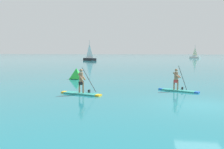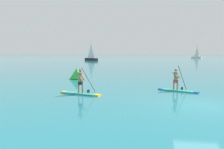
% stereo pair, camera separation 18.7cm
% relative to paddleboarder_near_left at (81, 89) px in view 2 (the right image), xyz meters
% --- Properties ---
extents(ground, '(440.00, 440.00, 0.00)m').
position_rel_paddleboarder_near_left_xyz_m(ground, '(7.25, -2.05, -0.39)').
color(ground, '#1E727F').
extents(paddleboarder_near_left, '(2.98, 1.27, 1.82)m').
position_rel_paddleboarder_near_left_xyz_m(paddleboarder_near_left, '(0.00, 0.00, 0.00)').
color(paddleboarder_near_left, teal).
rests_on(paddleboarder_near_left, ground).
extents(paddleboarder_mid_center, '(2.80, 1.59, 1.87)m').
position_rel_paddleboarder_near_left_xyz_m(paddleboarder_mid_center, '(6.48, 2.41, 0.01)').
color(paddleboarder_mid_center, teal).
rests_on(paddleboarder_mid_center, ground).
extents(race_marker_buoy, '(1.72, 1.72, 1.13)m').
position_rel_paddleboarder_near_left_xyz_m(race_marker_buoy, '(-3.11, 8.48, 0.11)').
color(race_marker_buoy, green).
rests_on(race_marker_buoy, ground).
extents(sailboat_left_horizon, '(5.15, 4.98, 6.31)m').
position_rel_paddleboarder_near_left_xyz_m(sailboat_left_horizon, '(-14.83, 57.36, 0.41)').
color(sailboat_left_horizon, black).
rests_on(sailboat_left_horizon, ground).
extents(sailboat_right_horizon, '(4.22, 3.74, 5.61)m').
position_rel_paddleboarder_near_left_xyz_m(sailboat_right_horizon, '(22.20, 89.20, 0.36)').
color(sailboat_right_horizon, white).
rests_on(sailboat_right_horizon, ground).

